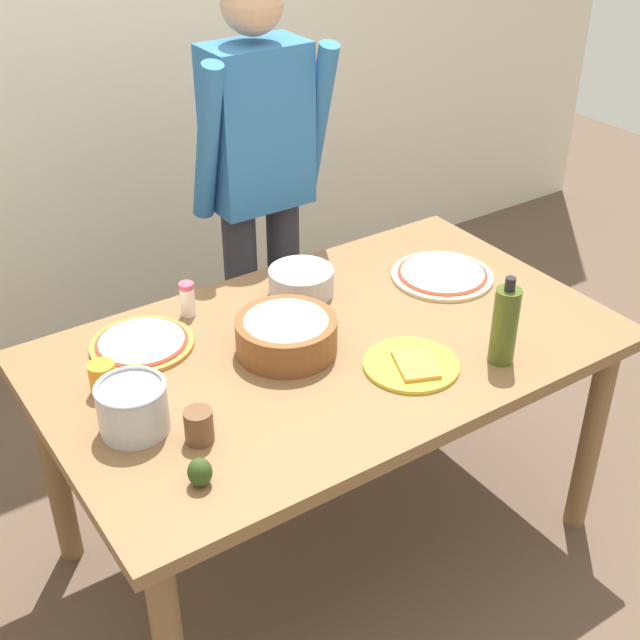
% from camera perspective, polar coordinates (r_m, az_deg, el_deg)
% --- Properties ---
extents(ground, '(8.00, 8.00, 0.00)m').
position_cam_1_polar(ground, '(2.88, 0.57, -14.27)').
color(ground, brown).
extents(wall_back, '(5.60, 0.10, 2.60)m').
position_cam_1_polar(wall_back, '(3.52, -15.00, 18.12)').
color(wall_back, silver).
rests_on(wall_back, ground).
extents(dining_table, '(1.60, 0.96, 0.76)m').
position_cam_1_polar(dining_table, '(2.44, 0.66, -3.32)').
color(dining_table, brown).
rests_on(dining_table, ground).
extents(person_cook, '(0.49, 0.25, 1.62)m').
position_cam_1_polar(person_cook, '(2.98, -4.06, 9.37)').
color(person_cook, '#2D2D38').
rests_on(person_cook, ground).
extents(pizza_raw_on_board, '(0.32, 0.32, 0.02)m').
position_cam_1_polar(pizza_raw_on_board, '(2.74, 8.17, 3.00)').
color(pizza_raw_on_board, beige).
rests_on(pizza_raw_on_board, dining_table).
extents(pizza_cooked_on_tray, '(0.29, 0.29, 0.02)m').
position_cam_1_polar(pizza_cooked_on_tray, '(2.42, -11.82, -1.53)').
color(pizza_cooked_on_tray, '#C67A33').
rests_on(pizza_cooked_on_tray, dining_table).
extents(plate_with_slice, '(0.26, 0.26, 0.02)m').
position_cam_1_polar(plate_with_slice, '(2.30, 6.16, -2.98)').
color(plate_with_slice, gold).
rests_on(plate_with_slice, dining_table).
extents(popcorn_bowl, '(0.28, 0.28, 0.11)m').
position_cam_1_polar(popcorn_bowl, '(2.33, -2.27, -0.80)').
color(popcorn_bowl, brown).
rests_on(popcorn_bowl, dining_table).
extents(mixing_bowl_steel, '(0.20, 0.20, 0.08)m').
position_cam_1_polar(mixing_bowl_steel, '(2.61, -1.26, 2.59)').
color(mixing_bowl_steel, '#B7B7BC').
rests_on(mixing_bowl_steel, dining_table).
extents(olive_oil_bottle, '(0.07, 0.07, 0.26)m').
position_cam_1_polar(olive_oil_bottle, '(2.31, 12.24, -0.32)').
color(olive_oil_bottle, '#47561E').
rests_on(olive_oil_bottle, dining_table).
extents(steel_pot, '(0.17, 0.17, 0.13)m').
position_cam_1_polar(steel_pot, '(2.09, -12.41, -5.69)').
color(steel_pot, '#B7B7BC').
rests_on(steel_pot, dining_table).
extents(cup_orange, '(0.07, 0.07, 0.08)m').
position_cam_1_polar(cup_orange, '(2.25, -14.31, -3.77)').
color(cup_orange, orange).
rests_on(cup_orange, dining_table).
extents(cup_small_brown, '(0.07, 0.07, 0.08)m').
position_cam_1_polar(cup_small_brown, '(2.05, -8.10, -7.02)').
color(cup_small_brown, brown).
rests_on(cup_small_brown, dining_table).
extents(salt_shaker, '(0.04, 0.04, 0.11)m').
position_cam_1_polar(salt_shaker, '(2.52, -8.86, 1.39)').
color(salt_shaker, white).
rests_on(salt_shaker, dining_table).
extents(avocado, '(0.06, 0.06, 0.07)m').
position_cam_1_polar(avocado, '(1.93, -8.03, -10.03)').
color(avocado, '#2D4219').
rests_on(avocado, dining_table).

